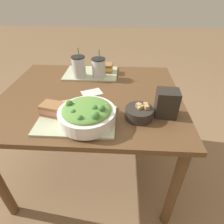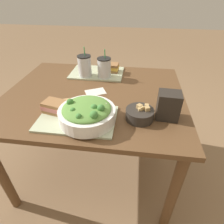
{
  "view_description": "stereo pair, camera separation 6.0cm",
  "coord_description": "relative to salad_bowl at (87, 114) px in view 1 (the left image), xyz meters",
  "views": [
    {
      "loc": [
        0.2,
        -1.07,
        1.34
      ],
      "look_at": [
        0.16,
        -0.28,
        0.79
      ],
      "focal_mm": 30.0,
      "sensor_mm": 36.0,
      "label": 1
    },
    {
      "loc": [
        0.26,
        -1.06,
        1.34
      ],
      "look_at": [
        0.16,
        -0.28,
        0.79
      ],
      "focal_mm": 30.0,
      "sensor_mm": 36.0,
      "label": 2
    }
  ],
  "objects": [
    {
      "name": "sandwich_far",
      "position": [
        0.03,
        0.66,
        -0.02
      ],
      "size": [
        0.13,
        0.1,
        0.06
      ],
      "rotation": [
        0.0,
        0.0,
        -0.05
      ],
      "color": "olive",
      "rests_on": "tray_far"
    },
    {
      "name": "ground_plane",
      "position": [
        -0.03,
        0.31,
        -0.79
      ],
      "size": [
        12.0,
        12.0,
        0.0
      ],
      "primitive_type": "plane",
      "color": "#846647"
    },
    {
      "name": "tray_near",
      "position": [
        -0.06,
        0.02,
        -0.05
      ],
      "size": [
        0.41,
        0.28,
        0.01
      ],
      "color": "#B2BC99",
      "rests_on": "dining_table"
    },
    {
      "name": "salad_bowl",
      "position": [
        0.0,
        0.0,
        0.0
      ],
      "size": [
        0.29,
        0.29,
        0.12
      ],
      "color": "white",
      "rests_on": "tray_near"
    },
    {
      "name": "soup_bowl",
      "position": [
        0.27,
        0.06,
        -0.03
      ],
      "size": [
        0.15,
        0.15,
        0.08
      ],
      "color": "#2D2823",
      "rests_on": "dining_table"
    },
    {
      "name": "drink_cup_dark",
      "position": [
        -0.15,
        0.54,
        0.02
      ],
      "size": [
        0.1,
        0.1,
        0.22
      ],
      "color": "silver",
      "rests_on": "tray_far"
    },
    {
      "name": "chip_bag",
      "position": [
        0.41,
        0.1,
        0.01
      ],
      "size": [
        0.12,
        0.1,
        0.15
      ],
      "rotation": [
        0.0,
        0.0,
        -0.05
      ],
      "color": "#28231E",
      "rests_on": "dining_table"
    },
    {
      "name": "dining_table",
      "position": [
        -0.03,
        0.31,
        -0.16
      ],
      "size": [
        1.17,
        0.97,
        0.73
      ],
      "color": "brown",
      "rests_on": "ground_plane"
    },
    {
      "name": "drink_cup_red",
      "position": [
        -0.0,
        0.54,
        0.02
      ],
      "size": [
        0.1,
        0.1,
        0.21
      ],
      "color": "silver",
      "rests_on": "tray_far"
    },
    {
      "name": "tray_far",
      "position": [
        -0.08,
        0.62,
        -0.05
      ],
      "size": [
        0.41,
        0.28,
        0.01
      ],
      "color": "#B2BC99",
      "rests_on": "dining_table"
    },
    {
      "name": "napkin_folded",
      "position": [
        -0.03,
        0.32,
        -0.06
      ],
      "size": [
        0.16,
        0.14,
        0.0
      ],
      "color": "silver",
      "rests_on": "dining_table"
    },
    {
      "name": "baguette_near",
      "position": [
        -0.09,
        0.12,
        -0.02
      ],
      "size": [
        0.18,
        0.11,
        0.06
      ],
      "rotation": [
        0.0,
        0.0,
        1.94
      ],
      "color": "tan",
      "rests_on": "tray_near"
    },
    {
      "name": "sandwich_near",
      "position": [
        -0.19,
        0.05,
        -0.02
      ],
      "size": [
        0.15,
        0.12,
        0.06
      ],
      "rotation": [
        0.0,
        0.0,
        -0.22
      ],
      "color": "olive",
      "rests_on": "tray_near"
    }
  ]
}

